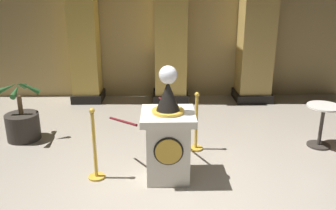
# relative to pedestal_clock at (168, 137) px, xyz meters

# --- Properties ---
(ground_plane) EXTENTS (10.92, 10.92, 0.00)m
(ground_plane) POSITION_rel_pedestal_clock_xyz_m (0.14, -0.48, -0.64)
(ground_plane) COLOR #9E9384
(back_wall) EXTENTS (10.92, 0.16, 3.79)m
(back_wall) POSITION_rel_pedestal_clock_xyz_m (0.14, 4.16, 1.26)
(back_wall) COLOR tan
(back_wall) RESTS_ON ground_plane
(pedestal_clock) EXTENTS (0.74, 0.74, 1.66)m
(pedestal_clock) POSITION_rel_pedestal_clock_xyz_m (0.00, 0.00, 0.00)
(pedestal_clock) COLOR silver
(pedestal_clock) RESTS_ON ground_plane
(stanchion_near) EXTENTS (0.24, 0.24, 1.02)m
(stanchion_near) POSITION_rel_pedestal_clock_xyz_m (0.49, 0.92, -0.28)
(stanchion_near) COLOR gold
(stanchion_near) RESTS_ON ground_plane
(stanchion_far) EXTENTS (0.24, 0.24, 1.08)m
(stanchion_far) POSITION_rel_pedestal_clock_xyz_m (-1.04, 0.00, -0.26)
(stanchion_far) COLOR gold
(stanchion_far) RESTS_ON ground_plane
(velvet_rope) EXTENTS (1.26, 1.25, 0.22)m
(velvet_rope) POSITION_rel_pedestal_clock_xyz_m (-0.27, 0.46, 0.15)
(velvet_rope) COLOR #591419
(column_left) EXTENTS (0.75, 0.75, 3.64)m
(column_left) POSITION_rel_pedestal_clock_xyz_m (-1.86, 3.72, 1.17)
(column_left) COLOR black
(column_left) RESTS_ON ground_plane
(column_right) EXTENTS (0.89, 0.89, 3.64)m
(column_right) POSITION_rel_pedestal_clock_xyz_m (2.15, 3.72, 1.17)
(column_right) COLOR black
(column_right) RESTS_ON ground_plane
(column_centre_rear) EXTENTS (0.88, 0.88, 3.64)m
(column_centre_rear) POSITION_rel_pedestal_clock_xyz_m (0.14, 3.72, 1.17)
(column_centre_rear) COLOR black
(column_centre_rear) RESTS_ON ground_plane
(potted_palm_left) EXTENTS (0.76, 0.77, 1.12)m
(potted_palm_left) POSITION_rel_pedestal_clock_xyz_m (-2.59, 1.42, -0.33)
(potted_palm_left) COLOR #2D2823
(potted_palm_left) RESTS_ON ground_plane
(cafe_table) EXTENTS (0.56, 0.56, 0.75)m
(cafe_table) POSITION_rel_pedestal_clock_xyz_m (2.66, 1.00, -0.16)
(cafe_table) COLOR #332D28
(cafe_table) RESTS_ON ground_plane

